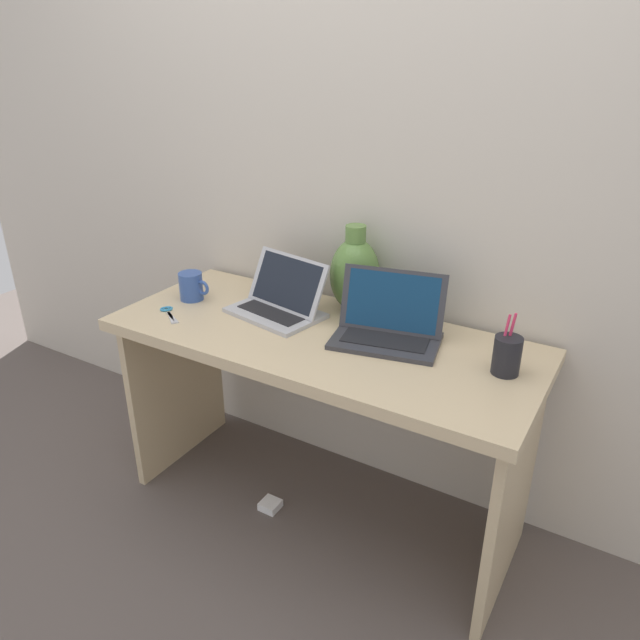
% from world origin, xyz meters
% --- Properties ---
extents(ground_plane, '(6.00, 6.00, 0.00)m').
position_xyz_m(ground_plane, '(0.00, 0.00, 0.00)').
color(ground_plane, '#564C47').
extents(back_wall, '(4.40, 0.04, 2.40)m').
position_xyz_m(back_wall, '(0.00, 0.34, 1.20)').
color(back_wall, beige).
rests_on(back_wall, ground).
extents(desk, '(1.43, 0.59, 0.73)m').
position_xyz_m(desk, '(0.00, 0.00, 0.57)').
color(desk, '#D1B78C').
rests_on(desk, ground).
extents(laptop_left, '(0.35, 0.27, 0.19)m').
position_xyz_m(laptop_left, '(-0.21, 0.08, 0.78)').
color(laptop_left, '#B2B2B7').
rests_on(laptop_left, desk).
extents(laptop_right, '(0.37, 0.28, 0.21)m').
position_xyz_m(laptop_right, '(0.20, 0.08, 0.79)').
color(laptop_right, '#333338').
rests_on(laptop_right, desk).
extents(green_vase, '(0.17, 0.17, 0.31)m').
position_xyz_m(green_vase, '(0.00, 0.24, 0.86)').
color(green_vase, '#5B843D').
rests_on(green_vase, desk).
extents(coffee_mug, '(0.13, 0.09, 0.10)m').
position_xyz_m(coffee_mug, '(-0.56, 0.01, 0.78)').
color(coffee_mug, '#335199').
rests_on(coffee_mug, desk).
extents(pen_cup, '(0.08, 0.08, 0.18)m').
position_xyz_m(pen_cup, '(0.59, 0.05, 0.79)').
color(pen_cup, black).
rests_on(pen_cup, desk).
extents(scissors, '(0.14, 0.10, 0.01)m').
position_xyz_m(scissors, '(-0.55, -0.13, 0.73)').
color(scissors, '#B7B7BC').
rests_on(scissors, desk).
extents(power_brick, '(0.07, 0.07, 0.03)m').
position_xyz_m(power_brick, '(-0.16, -0.10, 0.01)').
color(power_brick, white).
rests_on(power_brick, ground).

